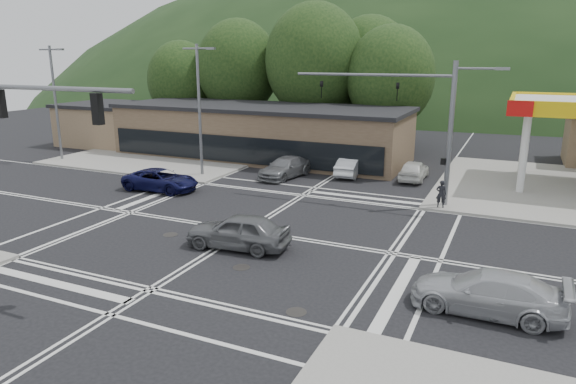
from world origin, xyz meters
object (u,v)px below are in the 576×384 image
at_px(car_silver_east, 488,292).
at_px(car_queue_b, 414,170).
at_px(car_blue_west, 161,180).
at_px(car_grey_center, 238,231).
at_px(car_queue_a, 351,166).
at_px(pedestrian, 441,194).
at_px(car_northbound, 285,167).

xyz_separation_m(car_silver_east, car_queue_b, (-5.90, 17.88, -0.03)).
distance_m(car_blue_west, car_silver_east, 21.61).
xyz_separation_m(car_grey_center, car_queue_a, (0.20, 15.63, -0.12)).
bearing_deg(car_blue_west, pedestrian, -82.29).
relative_size(car_blue_west, car_grey_center, 1.05).
bearing_deg(pedestrian, car_grey_center, 46.68).
bearing_deg(car_blue_west, car_grey_center, -127.57).
relative_size(car_queue_a, car_queue_b, 1.00).
bearing_deg(car_queue_a, car_queue_b, -176.12).
distance_m(car_grey_center, car_queue_b, 16.75).
relative_size(car_silver_east, pedestrian, 3.22).
xyz_separation_m(car_blue_west, car_queue_a, (9.65, 8.91, -0.01)).
bearing_deg(car_blue_west, car_northbound, -43.03).
relative_size(car_grey_center, car_silver_east, 0.93).
distance_m(car_blue_west, pedestrian, 16.97).
xyz_separation_m(car_grey_center, car_northbound, (-3.81, 13.25, -0.09)).
xyz_separation_m(car_queue_b, pedestrian, (2.74, -6.50, 0.23)).
relative_size(car_blue_west, car_silver_east, 0.98).
bearing_deg(pedestrian, car_northbound, -24.39).
xyz_separation_m(car_blue_west, pedestrian, (16.72, 2.91, 0.24)).
bearing_deg(car_northbound, pedestrian, -8.21).
bearing_deg(car_northbound, car_queue_b, 28.97).
height_order(car_queue_a, car_northbound, car_northbound).
bearing_deg(car_grey_center, car_silver_east, 74.67).
bearing_deg(car_queue_b, car_silver_east, 107.63).
bearing_deg(car_northbound, car_blue_west, -120.99).
bearing_deg(car_grey_center, car_blue_west, -131.20).
distance_m(car_silver_east, car_northbound, 20.68).
height_order(car_blue_west, car_silver_east, car_silver_east).
bearing_deg(car_silver_east, pedestrian, -163.37).
bearing_deg(car_queue_b, car_northbound, 18.45).
height_order(car_blue_west, car_queue_a, car_blue_west).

